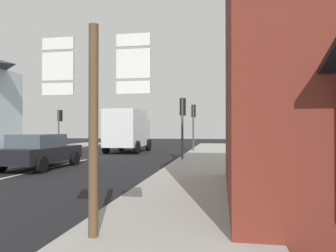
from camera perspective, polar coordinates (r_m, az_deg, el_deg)
The scene contains 9 objects.
ground_plane at distance 16.23m, azimuth -17.47°, elevation -6.50°, with size 80.00×80.00×0.00m, color black.
sidewalk_right at distance 12.49m, azimuth 6.29°, elevation -7.99°, with size 3.14×44.00×0.14m, color #9E9B96.
lane_centre_stripe at distance 12.82m, azimuth -25.74°, elevation -8.04°, with size 0.16×12.00×0.01m, color silver.
sedan_far at distance 14.54m, azimuth -22.12°, elevation -4.17°, with size 2.00×4.22×1.47m.
delivery_truck at distance 23.18m, azimuth -7.29°, elevation -0.64°, with size 2.49×5.00×3.05m.
route_sign_post at distance 4.68m, azimuth -13.24°, elevation 2.19°, with size 1.66×0.14×3.20m.
traffic_light_near_right at distance 16.43m, azimuth 2.66°, elevation 2.08°, with size 0.30×0.49×3.30m.
traffic_light_far_right at distance 22.78m, azimuth 4.63°, elevation 1.62°, with size 0.30×0.49×3.44m.
traffic_light_far_left at distance 26.50m, azimuth -18.98°, elevation 0.95°, with size 0.30×0.49×3.20m.
Camera 1 is at (7.36, -4.36, 1.69)m, focal length 33.74 mm.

